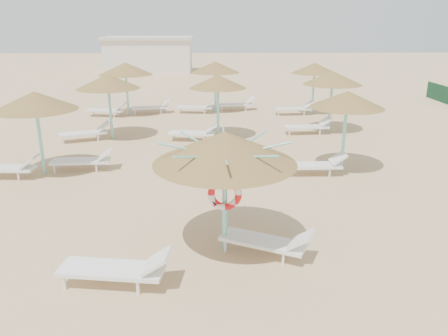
{
  "coord_description": "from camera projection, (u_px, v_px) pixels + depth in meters",
  "views": [
    {
      "loc": [
        0.05,
        -8.14,
        4.76
      ],
      "look_at": [
        0.32,
        2.02,
        1.3
      ],
      "focal_mm": 35.0,
      "sensor_mm": 36.0,
      "label": 1
    }
  ],
  "objects": [
    {
      "name": "ground",
      "position": [
        212.0,
        257.0,
        9.23
      ],
      "size": [
        120.0,
        120.0,
        0.0
      ],
      "primitive_type": "plane",
      "color": "tan",
      "rests_on": "ground"
    },
    {
      "name": "palapa_field",
      "position": [
        204.0,
        80.0,
        18.92
      ],
      "size": [
        14.08,
        12.59,
        2.7
      ],
      "color": "#7DD9D5",
      "rests_on": "ground"
    },
    {
      "name": "lounger_main_b",
      "position": [
        269.0,
        241.0,
        9.18
      ],
      "size": [
        2.01,
        1.37,
        0.71
      ],
      "rotation": [
        0.0,
        0.0,
        -0.45
      ],
      "color": "white",
      "rests_on": "ground"
    },
    {
      "name": "service_hut",
      "position": [
        149.0,
        54.0,
        41.68
      ],
      "size": [
        8.4,
        4.4,
        3.25
      ],
      "color": "silver",
      "rests_on": "ground"
    },
    {
      "name": "main_palapa",
      "position": [
        225.0,
        148.0,
        8.81
      ],
      "size": [
        2.95,
        2.95,
        2.65
      ],
      "color": "#7DD9D5",
      "rests_on": "ground"
    },
    {
      "name": "lounger_main_a",
      "position": [
        119.0,
        268.0,
        8.13
      ],
      "size": [
        2.18,
        0.91,
        0.77
      ],
      "rotation": [
        0.0,
        0.0,
        -0.13
      ],
      "color": "white",
      "rests_on": "ground"
    }
  ]
}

